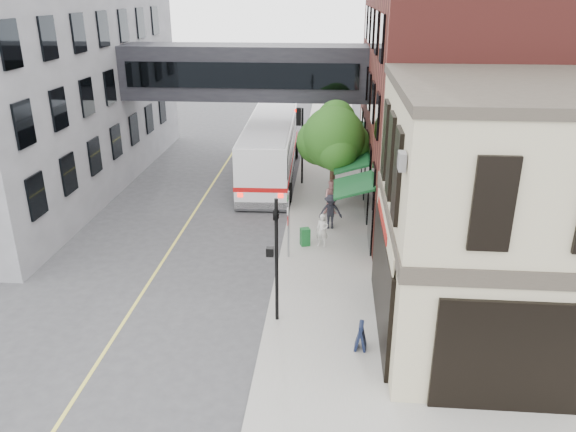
% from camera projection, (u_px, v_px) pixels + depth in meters
% --- Properties ---
extents(ground, '(120.00, 120.00, 0.00)m').
position_uv_depth(ground, '(258.00, 356.00, 17.93)').
color(ground, '#38383A').
rests_on(ground, ground).
extents(sidewalk_main, '(4.00, 60.00, 0.15)m').
position_uv_depth(sidewalk_main, '(328.00, 203.00, 30.69)').
color(sidewalk_main, gray).
rests_on(sidewalk_main, ground).
extents(corner_building, '(10.19, 8.12, 8.45)m').
position_uv_depth(corner_building, '(549.00, 219.00, 17.53)').
color(corner_building, tan).
rests_on(corner_building, ground).
extents(brick_building, '(13.76, 18.00, 14.00)m').
position_uv_depth(brick_building, '(489.00, 73.00, 28.43)').
color(brick_building, '#5A201C').
rests_on(brick_building, ground).
extents(skyway_bridge, '(14.00, 3.18, 3.00)m').
position_uv_depth(skyway_bridge, '(245.00, 72.00, 32.36)').
color(skyway_bridge, black).
rests_on(skyway_bridge, ground).
extents(traffic_signal_near, '(0.44, 0.22, 4.60)m').
position_uv_depth(traffic_signal_near, '(276.00, 246.00, 18.63)').
color(traffic_signal_near, black).
rests_on(traffic_signal_near, sidewalk_main).
extents(traffic_signal_far, '(0.53, 0.28, 4.50)m').
position_uv_depth(traffic_signal_far, '(300.00, 131.00, 32.38)').
color(traffic_signal_far, black).
rests_on(traffic_signal_far, sidewalk_main).
extents(street_sign_pole, '(0.08, 0.75, 3.00)m').
position_uv_depth(street_sign_pole, '(288.00, 218.00, 23.65)').
color(street_sign_pole, gray).
rests_on(street_sign_pole, sidewalk_main).
extents(street_tree, '(3.80, 3.20, 5.60)m').
position_uv_depth(street_tree, '(333.00, 138.00, 28.52)').
color(street_tree, '#382619').
rests_on(street_tree, sidewalk_main).
extents(lane_marking, '(0.12, 40.00, 0.01)m').
position_uv_depth(lane_marking, '(184.00, 228.00, 27.55)').
color(lane_marking, '#D8CC4C').
rests_on(lane_marking, ground).
extents(bus, '(3.37, 12.85, 3.44)m').
position_uv_depth(bus, '(270.00, 146.00, 34.62)').
color(bus, white).
rests_on(bus, ground).
extents(pedestrian_a, '(0.61, 0.47, 1.51)m').
position_uv_depth(pedestrian_a, '(322.00, 230.00, 25.05)').
color(pedestrian_a, silver).
rests_on(pedestrian_a, sidewalk_main).
extents(pedestrian_b, '(0.88, 0.69, 1.82)m').
position_uv_depth(pedestrian_b, '(332.00, 197.00, 28.62)').
color(pedestrian_b, tan).
rests_on(pedestrian_b, sidewalk_main).
extents(pedestrian_c, '(1.14, 0.70, 1.71)m').
position_uv_depth(pedestrian_c, '(331.00, 212.00, 26.90)').
color(pedestrian_c, black).
rests_on(pedestrian_c, sidewalk_main).
extents(newspaper_box, '(0.50, 0.47, 0.81)m').
position_uv_depth(newspaper_box, '(305.00, 237.00, 25.25)').
color(newspaper_box, '#135623').
rests_on(newspaper_box, sidewalk_main).
extents(sandwich_board, '(0.38, 0.54, 0.91)m').
position_uv_depth(sandwich_board, '(361.00, 336.00, 17.92)').
color(sandwich_board, black).
rests_on(sandwich_board, sidewalk_main).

